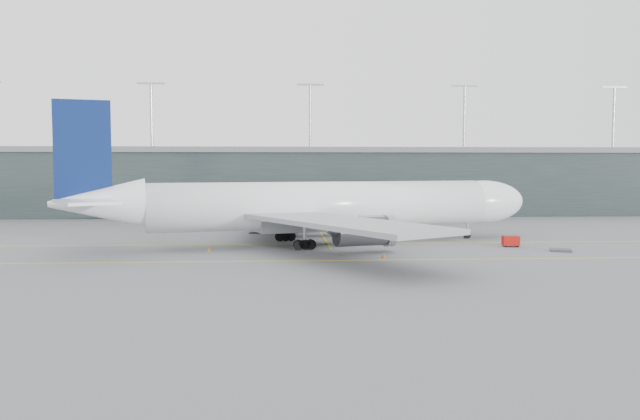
{
  "coord_description": "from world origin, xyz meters",
  "views": [
    {
      "loc": [
        -1.5,
        -92.15,
        11.0
      ],
      "look_at": [
        3.97,
        -4.0,
        4.82
      ],
      "focal_mm": 35.0,
      "sensor_mm": 36.0,
      "label": 1
    }
  ],
  "objects": [
    {
      "name": "taxiline_lead_main",
      "position": [
        5.0,
        20.0,
        0.01
      ],
      "size": [
        0.25,
        60.0,
        0.02
      ],
      "primitive_type": "cube",
      "color": "gold",
      "rests_on": "ground"
    },
    {
      "name": "gse_cart",
      "position": [
        29.89,
        -8.98,
        0.84
      ],
      "size": [
        2.34,
        1.61,
        1.51
      ],
      "rotation": [
        0.0,
        0.0,
        -0.09
      ],
      "color": "#9D0E0B",
      "rests_on": "ground"
    },
    {
      "name": "cone_tail",
      "position": [
        -10.87,
        -11.22,
        0.34
      ],
      "size": [
        0.42,
        0.42,
        0.67
      ],
      "primitive_type": "cone",
      "color": "orange",
      "rests_on": "ground"
    },
    {
      "name": "terminal",
      "position": [
        -0.0,
        58.0,
        7.62
      ],
      "size": [
        240.0,
        36.0,
        29.0
      ],
      "color": "#1F292A",
      "rests_on": "ground"
    },
    {
      "name": "cone_wing_stbd",
      "position": [
        10.72,
        -18.41,
        0.36
      ],
      "size": [
        0.45,
        0.45,
        0.72
      ],
      "primitive_type": "cone",
      "color": "red",
      "rests_on": "ground"
    },
    {
      "name": "uld_a",
      "position": [
        -5.7,
        10.21,
        1.06
      ],
      "size": [
        2.3,
        1.88,
        2.01
      ],
      "rotation": [
        0.0,
        0.0,
        -0.05
      ],
      "color": "#3B3B40",
      "rests_on": "ground"
    },
    {
      "name": "baggage_dolly",
      "position": [
        34.7,
        -13.87,
        0.16
      ],
      "size": [
        3.18,
        2.87,
        0.26
      ],
      "primitive_type": "cube",
      "rotation": [
        0.0,
        0.0,
        -0.36
      ],
      "color": "#38393E",
      "rests_on": "ground"
    },
    {
      "name": "taxiline_b",
      "position": [
        0.0,
        -20.0,
        0.01
      ],
      "size": [
        160.0,
        0.25,
        0.02
      ],
      "primitive_type": "cube",
      "color": "gold",
      "rests_on": "ground"
    },
    {
      "name": "cone_wing_port",
      "position": [
        8.02,
        11.21,
        0.34
      ],
      "size": [
        0.42,
        0.42,
        0.67
      ],
      "primitive_type": "cone",
      "color": "orange",
      "rests_on": "ground"
    },
    {
      "name": "jet_bridge",
      "position": [
        20.2,
        26.89,
        5.47
      ],
      "size": [
        4.5,
        47.95,
        7.31
      ],
      "rotation": [
        0.0,
        0.0,
        -0.01
      ],
      "color": "#2C2B30",
      "rests_on": "ground"
    },
    {
      "name": "taxiline_a",
      "position": [
        0.0,
        -4.0,
        0.01
      ],
      "size": [
        160.0,
        0.25,
        0.02
      ],
      "primitive_type": "cube",
      "color": "gold",
      "rests_on": "ground"
    },
    {
      "name": "uld_c",
      "position": [
        0.1,
        10.24,
        0.97
      ],
      "size": [
        2.39,
        2.11,
        1.84
      ],
      "rotation": [
        0.0,
        0.0,
        0.27
      ],
      "color": "#3B3B40",
      "rests_on": "ground"
    },
    {
      "name": "uld_b",
      "position": [
        -2.79,
        11.84,
        1.02
      ],
      "size": [
        2.57,
        2.31,
        1.93
      ],
      "rotation": [
        0.0,
        0.0,
        0.34
      ],
      "color": "#3B3B40",
      "rests_on": "ground"
    },
    {
      "name": "main_aircraft",
      "position": [
        3.91,
        -4.65,
        5.42
      ],
      "size": [
        68.05,
        62.74,
        19.3
      ],
      "rotation": [
        0.0,
        0.0,
        0.25
      ],
      "color": "white",
      "rests_on": "ground"
    },
    {
      "name": "ground",
      "position": [
        0.0,
        0.0,
        0.0
      ],
      "size": [
        320.0,
        320.0,
        0.0
      ],
      "primitive_type": "plane",
      "color": "#56565A",
      "rests_on": "ground"
    },
    {
      "name": "cone_nose",
      "position": [
        31.64,
        -6.12,
        0.36
      ],
      "size": [
        0.45,
        0.45,
        0.72
      ],
      "primitive_type": "cone",
      "color": "#E05A0C",
      "rests_on": "ground"
    }
  ]
}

